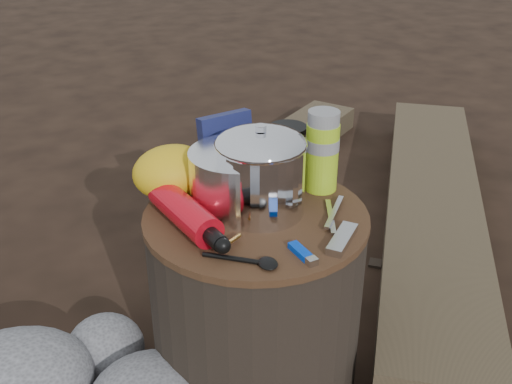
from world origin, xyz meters
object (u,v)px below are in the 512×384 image
object	(u,v)px
travel_mug	(288,152)
camping_pot	(261,172)
stump	(256,297)
log_main	(432,213)
fuel_bottle	(185,212)
thermos	(322,151)

from	to	relation	value
travel_mug	camping_pot	bearing A→B (deg)	-131.76
stump	log_main	bearing A→B (deg)	26.95
camping_pot	stump	bearing A→B (deg)	-143.10
fuel_bottle	thermos	xyz separation A→B (m)	(0.32, 0.05, 0.06)
fuel_bottle	camping_pot	bearing A→B (deg)	-10.73
camping_pot	thermos	size ratio (longest dim) A/B	1.01
fuel_bottle	travel_mug	size ratio (longest dim) A/B	2.16
camping_pot	fuel_bottle	size ratio (longest dim) A/B	0.69
stump	thermos	bearing A→B (deg)	18.32
log_main	thermos	distance (m)	0.80
fuel_bottle	travel_mug	world-z (taller)	travel_mug
log_main	travel_mug	size ratio (longest dim) A/B	13.90
fuel_bottle	travel_mug	xyz separation A→B (m)	(0.28, 0.14, 0.03)
stump	camping_pot	xyz separation A→B (m)	(0.01, 0.01, 0.30)
camping_pot	thermos	world-z (taller)	camping_pot
stump	fuel_bottle	xyz separation A→B (m)	(-0.15, 0.01, 0.25)
stump	travel_mug	xyz separation A→B (m)	(0.13, 0.14, 0.27)
stump	fuel_bottle	bearing A→B (deg)	178.00
log_main	fuel_bottle	distance (m)	1.06
camping_pot	travel_mug	xyz separation A→B (m)	(0.12, 0.13, -0.03)
camping_pot	fuel_bottle	world-z (taller)	camping_pot
log_main	thermos	xyz separation A→B (m)	(-0.58, -0.33, 0.45)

